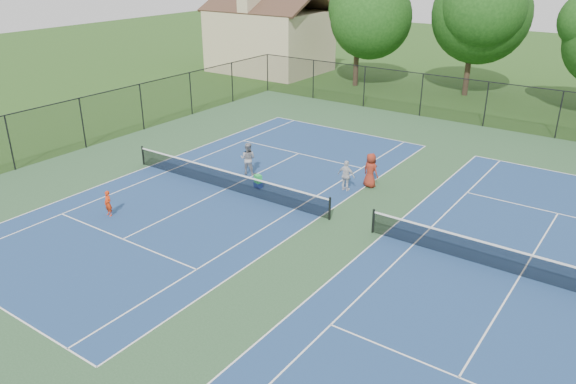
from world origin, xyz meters
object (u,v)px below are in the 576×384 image
Objects in this scene: instructor at (248,159)px; bystander_c at (371,170)px; clapboard_house at (270,38)px; ball_hopper at (258,179)px; ball_crate at (258,185)px; child_player at (108,203)px; tree_back_b at (475,10)px; tree_back_a at (358,13)px; bystander_a at (346,176)px.

bystander_c is (6.02, 2.13, 0.01)m from instructor.
clapboard_house is 27.39× the size of ball_hopper.
child_player is at bearing -118.66° from ball_crate.
instructor is 4.35× the size of ball_crate.
tree_back_b reaches higher than ball_hopper.
tree_back_a is 23.42m from bystander_c.
child_player is 2.97× the size of ball_hopper.
clapboard_house is at bearing 174.29° from tree_back_a.
tree_back_a reaches higher than ball_hopper.
instructor reaches higher than bystander_a.
instructor is at bearing -75.52° from tree_back_a.
instructor is at bearing -55.56° from clapboard_house.
tree_back_a is at bearing 103.08° from child_player.
tree_back_b is at bearing 12.53° from tree_back_a.
tree_back_a is 23.09m from instructor.
instructor is 1.11× the size of bystander_a.
bystander_c is 5.56m from ball_hopper.
tree_back_a is 0.91× the size of tree_back_b.
tree_back_b is 25.38× the size of ball_crate.
bystander_a is 0.89× the size of bystander_c.
instructor is at bearing 33.55° from bystander_c.
tree_back_b is at bearing 85.84° from ball_hopper.
ball_crate is (3.45, 6.31, -0.45)m from child_player.
bystander_c is 5.59m from ball_crate.
child_player is 7.71m from instructor.
ball_crate is 0.34m from ball_hopper.
ball_hopper is at bearing -72.61° from tree_back_a.
instructor is (-3.38, -23.78, -5.74)m from tree_back_b.
child_player is 11.12m from bystander_a.
ball_hopper is at bearing 67.14° from child_player.
tree_back_b is at bearing 3.01° from clapboard_house.
instructor is 2.08m from ball_crate.
tree_back_b reaches higher than instructor.
child_player is at bearing 64.58° from bystander_c.
tree_back_b is 25.75m from ball_hopper.
ball_hopper is (3.45, 6.31, -0.11)m from child_player.
tree_back_a is 29.99m from child_player.
child_player reaches higher than ball_crate.
child_player is 7.19m from ball_hopper.
clapboard_house is 6.28× the size of instructor.
clapboard_house is 6.98× the size of bystander_a.
tree_back_a is 0.85× the size of clapboard_house.
bystander_c is at bearing 36.46° from ball_hopper.
bystander_a is (10.90, -20.75, -5.26)m from tree_back_a.
bystander_c is (7.91, 9.60, 0.29)m from child_player.
tree_back_a reaches higher than bystander_c.
tree_back_a is 23.16× the size of ball_crate.
ball_hopper is (0.00, 0.00, 0.34)m from ball_crate.
tree_back_a is 24.02m from bystander_a.
clapboard_house is 9.21× the size of child_player.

